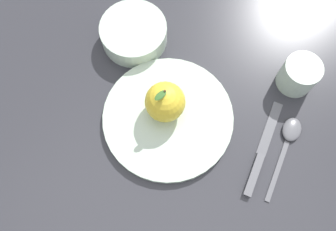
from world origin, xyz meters
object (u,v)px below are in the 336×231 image
dinner_plate (168,118)px  side_bowl (134,32)px  apple (165,102)px  spoon (289,138)px  cup (299,74)px  knife (260,156)px

dinner_plate → side_bowl: side_bowl is taller
dinner_plate → side_bowl: size_ratio=1.84×
apple → spoon: apple is taller
dinner_plate → spoon: bearing=126.0°
cup → spoon: 0.12m
side_bowl → knife: side_bowl is taller
side_bowl → knife: size_ratio=0.73×
cup → knife: bearing=18.1°
apple → spoon: 0.24m
dinner_plate → apple: size_ratio=2.81×
apple → knife: (-0.06, 0.19, -0.05)m
side_bowl → spoon: size_ratio=0.82×
side_bowl → cup: cup is taller
side_bowl → spoon: side_bowl is taller
apple → side_bowl: size_ratio=0.66×
apple → cup: 0.26m
dinner_plate → apple: (-0.01, -0.01, 0.04)m
dinner_plate → side_bowl: 0.19m
spoon → knife: bearing=-12.8°
dinner_plate → spoon: size_ratio=1.51×
side_bowl → knife: (0.00, 0.35, -0.02)m
spoon → side_bowl: bearing=-80.2°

